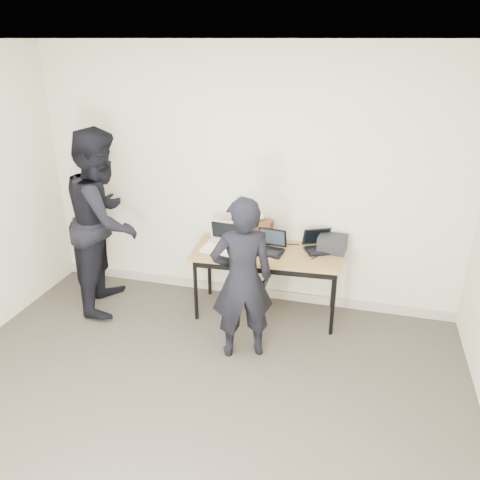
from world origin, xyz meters
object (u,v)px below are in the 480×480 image
(laptop_center, at_px, (270,247))
(laptop_right, at_px, (319,246))
(person_observer, at_px, (104,221))
(leather_satchel, at_px, (255,230))
(person_typist, at_px, (242,280))
(equipment_box, at_px, (332,244))
(desk, at_px, (267,257))
(laptop_beige, at_px, (221,243))

(laptop_center, bearing_deg, laptop_right, 25.38)
(person_observer, bearing_deg, laptop_center, -97.14)
(leather_satchel, relative_size, person_typist, 0.24)
(laptop_center, height_order, equipment_box, laptop_center)
(laptop_right, relative_size, person_typist, 0.24)
(desk, relative_size, person_typist, 1.01)
(laptop_right, relative_size, leather_satchel, 1.02)
(equipment_box, bearing_deg, desk, -163.04)
(laptop_center, bearing_deg, equipment_box, 22.30)
(laptop_beige, xyz_separation_m, person_typist, (0.41, -0.69, -0.01))
(equipment_box, height_order, person_typist, person_typist)
(laptop_center, distance_m, equipment_box, 0.63)
(leather_satchel, bearing_deg, laptop_beige, -139.08)
(leather_satchel, bearing_deg, desk, -51.05)
(laptop_beige, distance_m, laptop_center, 0.51)
(laptop_right, bearing_deg, desk, 175.53)
(leather_satchel, relative_size, person_observer, 0.19)
(laptop_center, bearing_deg, person_typist, -91.44)
(laptop_center, xyz_separation_m, leather_satchel, (-0.21, 0.21, 0.08))
(desk, xyz_separation_m, equipment_box, (0.63, 0.19, 0.14))
(laptop_center, xyz_separation_m, laptop_right, (0.47, 0.16, -0.00))
(laptop_right, xyz_separation_m, equipment_box, (0.14, 0.01, 0.03))
(desk, relative_size, person_observer, 0.80)
(laptop_center, relative_size, person_observer, 0.16)
(person_observer, bearing_deg, person_typist, -122.12)
(laptop_right, height_order, equipment_box, laptop_right)
(laptop_beige, relative_size, person_typist, 0.23)
(laptop_beige, bearing_deg, person_observer, -167.95)
(desk, bearing_deg, laptop_right, 16.81)
(laptop_right, bearing_deg, leather_satchel, 151.47)
(laptop_beige, distance_m, person_observer, 1.24)
(person_typist, height_order, person_observer, person_observer)
(desk, xyz_separation_m, laptop_right, (0.49, 0.18, 0.11))
(laptop_center, relative_size, equipment_box, 1.15)
(person_typist, bearing_deg, leather_satchel, -106.80)
(equipment_box, bearing_deg, laptop_center, -163.96)
(desk, relative_size, laptop_center, 4.85)
(laptop_beige, bearing_deg, desk, 7.41)
(desk, height_order, person_observer, person_observer)
(laptop_right, bearing_deg, person_observer, 165.18)
(equipment_box, relative_size, person_typist, 0.18)
(person_observer, bearing_deg, leather_satchel, -88.59)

